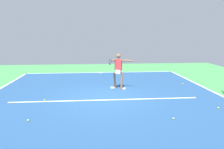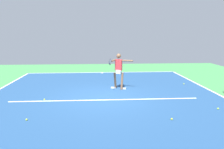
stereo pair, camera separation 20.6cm
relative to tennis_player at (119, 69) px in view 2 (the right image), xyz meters
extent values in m
plane|color=#428E4C|center=(0.76, 1.39, -1.07)|extent=(21.47, 21.47, 0.00)
cube|color=navy|center=(0.76, 1.39, -1.07)|extent=(10.85, 12.54, 0.00)
cube|color=white|center=(0.76, -4.83, -1.07)|extent=(10.85, 0.10, 0.01)
cube|color=white|center=(-4.61, 1.39, -1.07)|extent=(0.10, 12.54, 0.01)
cube|color=white|center=(0.76, 1.81, -1.07)|extent=(8.14, 0.10, 0.01)
cube|color=white|center=(0.76, -4.63, -1.07)|extent=(0.10, 0.30, 0.01)
cylinder|color=brown|center=(-0.18, 0.03, -0.64)|extent=(0.21, 0.32, 0.88)
cube|color=white|center=(-0.27, 0.06, -1.04)|extent=(0.26, 0.18, 0.07)
cylinder|color=brown|center=(0.17, -0.10, -0.64)|extent=(0.21, 0.32, 0.88)
cube|color=white|center=(0.26, -0.14, -1.04)|extent=(0.26, 0.18, 0.07)
cube|color=white|center=(-0.01, -0.04, -0.16)|extent=(0.30, 0.27, 0.20)
cube|color=red|center=(-0.01, -0.04, 0.19)|extent=(0.38, 0.29, 0.57)
sphere|color=brown|center=(-0.01, -0.04, 0.65)|extent=(0.23, 0.23, 0.23)
cylinder|color=brown|center=(-0.43, 0.12, 0.42)|extent=(0.56, 0.27, 0.08)
cylinder|color=brown|center=(0.25, 0.17, 0.45)|extent=(0.27, 0.56, 0.08)
cylinder|color=black|center=(0.39, 0.54, 0.45)|extent=(0.11, 0.22, 0.03)
torus|color=black|center=(0.48, 0.77, 0.45)|extent=(0.13, 0.28, 0.29)
cylinder|color=silver|center=(0.48, 0.77, 0.45)|extent=(0.09, 0.23, 0.25)
sphere|color=#C6E53D|center=(-3.79, -0.75, -1.04)|extent=(0.07, 0.07, 0.07)
sphere|color=#CCE033|center=(3.36, 1.69, -1.04)|extent=(0.07, 0.07, 0.07)
sphere|color=#C6E53D|center=(-3.47, 3.25, -1.04)|extent=(0.07, 0.07, 0.07)
sphere|color=yellow|center=(-1.39, 4.10, -1.04)|extent=(0.07, 0.07, 0.07)
sphere|color=#C6E53D|center=(3.40, 3.85, -1.04)|extent=(0.07, 0.07, 0.07)
camera|label=1|loc=(1.21, 10.49, 1.73)|focal=33.65mm
camera|label=2|loc=(1.00, 10.51, 1.73)|focal=33.65mm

